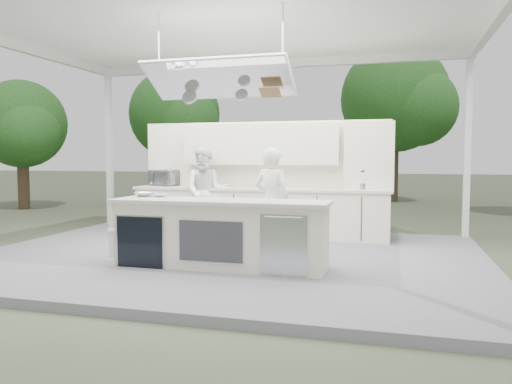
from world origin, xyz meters
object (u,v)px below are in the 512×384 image
(back_counter, at_px, (258,212))
(head_chef, at_px, (272,201))
(sous_chef, at_px, (206,192))
(demo_island, at_px, (218,233))

(back_counter, height_order, head_chef, head_chef)
(head_chef, xyz_separation_m, sous_chef, (-1.65, 1.33, 0.03))
(demo_island, xyz_separation_m, sous_chef, (-1.14, 2.46, 0.40))
(demo_island, bearing_deg, head_chef, 65.83)
(head_chef, height_order, sous_chef, sous_chef)
(demo_island, xyz_separation_m, head_chef, (0.51, 1.13, 0.37))
(head_chef, distance_m, sous_chef, 2.12)
(head_chef, bearing_deg, demo_island, 84.41)
(back_counter, xyz_separation_m, sous_chef, (-0.96, -0.35, 0.40))
(demo_island, distance_m, sous_chef, 2.74)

